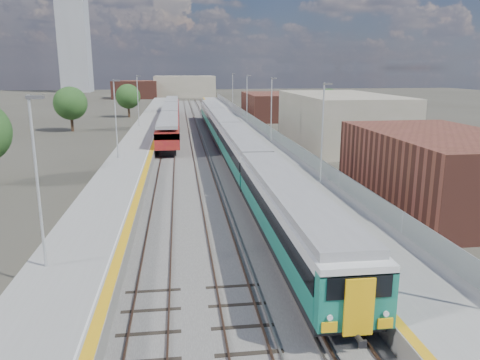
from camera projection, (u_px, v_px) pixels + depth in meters
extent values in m
plane|color=#47443A|center=(211.00, 141.00, 62.73)|extent=(320.00, 320.00, 0.00)
cube|color=#565451|center=(194.00, 139.00, 64.86)|extent=(10.50, 155.00, 0.06)
cube|color=#4C3323|center=(214.00, 135.00, 67.63)|extent=(0.07, 160.00, 0.14)
cube|color=#4C3323|center=(224.00, 135.00, 67.81)|extent=(0.07, 160.00, 0.14)
cube|color=#4C3323|center=(190.00, 136.00, 67.19)|extent=(0.07, 160.00, 0.14)
cube|color=#4C3323|center=(200.00, 135.00, 67.37)|extent=(0.07, 160.00, 0.14)
cube|color=#4C3323|center=(165.00, 136.00, 66.75)|extent=(0.07, 160.00, 0.14)
cube|color=#4C3323|center=(175.00, 136.00, 66.93)|extent=(0.07, 160.00, 0.14)
cube|color=gray|center=(212.00, 135.00, 67.59)|extent=(0.08, 160.00, 0.10)
cube|color=gray|center=(202.00, 135.00, 67.41)|extent=(0.08, 160.00, 0.10)
cube|color=slate|center=(247.00, 134.00, 65.68)|extent=(4.70, 155.00, 1.00)
cube|color=gray|center=(247.00, 131.00, 65.57)|extent=(4.70, 155.00, 0.03)
cube|color=gold|center=(232.00, 131.00, 65.30)|extent=(0.40, 155.00, 0.01)
cube|color=gray|center=(262.00, 126.00, 65.70)|extent=(0.06, 155.00, 1.20)
cylinder|color=#9EA0A3|center=(322.00, 133.00, 35.45)|extent=(0.12, 0.12, 7.50)
cube|color=#4C4C4F|center=(328.00, 84.00, 34.63)|extent=(0.70, 0.18, 0.14)
cylinder|color=#9EA0A3|center=(271.00, 110.00, 54.73)|extent=(0.12, 0.12, 7.50)
cube|color=#4C4C4F|center=(274.00, 78.00, 53.91)|extent=(0.70, 0.18, 0.14)
cylinder|color=#9EA0A3|center=(247.00, 99.00, 74.02)|extent=(0.12, 0.12, 7.50)
cube|color=#4C4C4F|center=(249.00, 76.00, 73.20)|extent=(0.70, 0.18, 0.14)
cylinder|color=#9EA0A3|center=(233.00, 93.00, 93.30)|extent=(0.12, 0.12, 7.50)
cube|color=#4C4C4F|center=(234.00, 74.00, 92.48)|extent=(0.70, 0.18, 0.14)
cube|color=slate|center=(144.00, 136.00, 63.89)|extent=(4.30, 155.00, 1.00)
cube|color=gray|center=(143.00, 133.00, 63.78)|extent=(4.30, 155.00, 0.03)
cube|color=gold|center=(158.00, 132.00, 64.01)|extent=(0.45, 155.00, 0.01)
cube|color=silver|center=(155.00, 132.00, 63.97)|extent=(0.08, 155.00, 0.01)
cylinder|color=#9EA0A3|center=(38.00, 184.00, 19.84)|extent=(0.12, 0.12, 7.50)
cube|color=#4C4C4F|center=(35.00, 97.00, 19.02)|extent=(0.70, 0.18, 0.14)
cylinder|color=#9EA0A3|center=(116.00, 119.00, 44.91)|extent=(0.12, 0.12, 7.50)
cube|color=#4C4C4F|center=(116.00, 81.00, 44.09)|extent=(0.70, 0.18, 0.14)
cylinder|color=#9EA0A3|center=(138.00, 101.00, 69.99)|extent=(0.12, 0.12, 7.50)
cube|color=#4C4C4F|center=(138.00, 76.00, 69.17)|extent=(0.70, 0.18, 0.14)
cube|color=brown|center=(439.00, 169.00, 33.02)|extent=(9.00, 16.00, 5.20)
cube|color=gray|center=(339.00, 120.00, 59.17)|extent=(11.00, 22.00, 6.40)
cube|color=brown|center=(268.00, 106.00, 90.80)|extent=(8.00, 18.00, 4.80)
cube|color=gray|center=(185.00, 86.00, 158.10)|extent=(20.00, 14.00, 7.00)
cube|color=brown|center=(135.00, 90.00, 151.44)|extent=(14.00, 12.00, 5.60)
cube|color=gray|center=(74.00, 41.00, 187.44)|extent=(11.00, 11.00, 40.00)
cube|color=black|center=(288.00, 235.00, 25.13)|extent=(2.62, 18.77, 0.44)
cube|color=#136655|center=(289.00, 221.00, 24.95)|extent=(2.71, 18.77, 1.10)
cube|color=black|center=(289.00, 206.00, 24.75)|extent=(2.77, 18.77, 0.75)
cube|color=silver|center=(289.00, 195.00, 24.61)|extent=(2.71, 18.77, 0.46)
cube|color=gray|center=(290.00, 187.00, 24.51)|extent=(2.41, 18.77, 0.39)
cube|color=black|center=(241.00, 164.00, 43.71)|extent=(2.62, 18.77, 0.44)
cube|color=#136655|center=(241.00, 156.00, 43.53)|extent=(2.71, 18.77, 1.10)
cube|color=black|center=(241.00, 147.00, 43.33)|extent=(2.77, 18.77, 0.75)
cube|color=silver|center=(241.00, 140.00, 43.19)|extent=(2.71, 18.77, 0.46)
cube|color=gray|center=(241.00, 136.00, 43.10)|extent=(2.41, 18.77, 0.39)
cube|color=black|center=(222.00, 135.00, 62.30)|extent=(2.62, 18.77, 0.44)
cube|color=#136655|center=(222.00, 130.00, 62.12)|extent=(2.71, 18.77, 1.10)
cube|color=black|center=(222.00, 123.00, 61.91)|extent=(2.77, 18.77, 0.75)
cube|color=silver|center=(222.00, 118.00, 61.77)|extent=(2.71, 18.77, 0.46)
cube|color=gray|center=(222.00, 115.00, 61.68)|extent=(2.41, 18.77, 0.39)
cube|color=black|center=(212.00, 120.00, 80.88)|extent=(2.62, 18.77, 0.44)
cube|color=#136655|center=(212.00, 115.00, 80.70)|extent=(2.71, 18.77, 1.10)
cube|color=black|center=(212.00, 110.00, 80.50)|extent=(2.77, 18.77, 0.75)
cube|color=silver|center=(212.00, 107.00, 80.36)|extent=(2.71, 18.77, 0.46)
cube|color=gray|center=(212.00, 104.00, 80.26)|extent=(2.41, 18.77, 0.39)
cube|color=#136655|center=(355.00, 299.00, 15.56)|extent=(2.70, 0.58, 2.02)
cube|color=black|center=(360.00, 288.00, 15.14)|extent=(2.21, 0.06, 0.77)
cube|color=#E4A80E|center=(359.00, 307.00, 15.24)|extent=(1.01, 0.10, 2.02)
cube|color=black|center=(169.00, 143.00, 58.79)|extent=(1.83, 15.53, 0.63)
cube|color=maroon|center=(169.00, 130.00, 58.43)|extent=(2.69, 18.27, 1.92)
cube|color=black|center=(169.00, 127.00, 58.32)|extent=(2.75, 18.27, 0.67)
cube|color=gray|center=(168.00, 119.00, 58.09)|extent=(2.40, 18.27, 0.38)
cube|color=black|center=(171.00, 125.00, 76.89)|extent=(1.83, 15.53, 0.63)
cube|color=maroon|center=(171.00, 116.00, 76.53)|extent=(2.69, 18.27, 1.92)
cube|color=black|center=(171.00, 113.00, 76.42)|extent=(2.75, 18.27, 0.67)
cube|color=gray|center=(170.00, 107.00, 76.19)|extent=(2.40, 18.27, 0.38)
cube|color=black|center=(172.00, 114.00, 94.98)|extent=(1.83, 15.53, 0.63)
cube|color=maroon|center=(172.00, 107.00, 94.63)|extent=(2.69, 18.27, 1.92)
cube|color=black|center=(172.00, 104.00, 94.52)|extent=(2.75, 18.27, 0.67)
cube|color=gray|center=(172.00, 99.00, 94.29)|extent=(2.40, 18.27, 0.38)
cylinder|color=#382619|center=(72.00, 124.00, 72.25)|extent=(0.44, 0.44, 2.40)
sphere|color=#1F431A|center=(70.00, 103.00, 71.52)|extent=(5.06, 5.06, 5.06)
cylinder|color=#382619|center=(129.00, 112.00, 93.08)|extent=(0.44, 0.44, 2.29)
sphere|color=#1F431A|center=(128.00, 96.00, 92.38)|extent=(4.83, 4.83, 4.83)
cylinder|color=#382619|center=(328.00, 115.00, 86.70)|extent=(0.44, 0.44, 2.07)
sphere|color=#1F431A|center=(329.00, 101.00, 86.07)|extent=(4.37, 4.37, 4.37)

